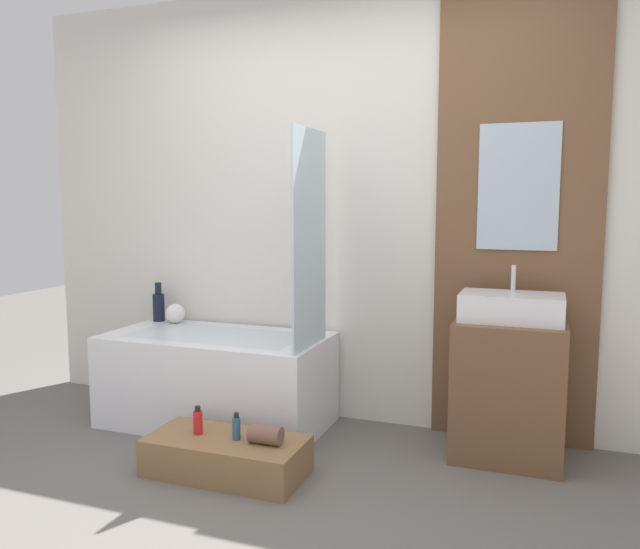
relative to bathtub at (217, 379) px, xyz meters
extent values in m
plane|color=#605B56|center=(0.66, -1.19, -0.27)|extent=(12.00, 12.00, 0.00)
cube|color=silver|center=(0.66, 0.39, 1.03)|extent=(4.20, 0.06, 2.60)
cube|color=brown|center=(1.67, 0.34, 1.03)|extent=(0.87, 0.03, 2.60)
cube|color=#ADBCCC|center=(1.67, 0.32, 1.14)|extent=(0.42, 0.01, 0.67)
cube|color=white|center=(0.00, 0.00, 0.00)|extent=(1.32, 0.67, 0.54)
cube|color=silver|center=(0.00, 0.00, 0.27)|extent=(1.03, 0.47, 0.01)
cube|color=silver|center=(0.63, -0.08, 0.86)|extent=(0.01, 0.47, 1.18)
cube|color=olive|center=(0.39, -0.61, -0.18)|extent=(0.78, 0.37, 0.18)
cube|color=brown|center=(1.67, 0.09, 0.09)|extent=(0.55, 0.45, 0.72)
cube|color=white|center=(1.67, 0.09, 0.52)|extent=(0.51, 0.30, 0.14)
cylinder|color=silver|center=(1.67, 0.17, 0.66)|extent=(0.02, 0.02, 0.14)
cylinder|color=black|center=(-0.57, 0.25, 0.36)|extent=(0.08, 0.08, 0.18)
cylinder|color=black|center=(-0.57, 0.25, 0.49)|extent=(0.04, 0.04, 0.08)
sphere|color=silver|center=(-0.43, 0.22, 0.33)|extent=(0.13, 0.13, 0.13)
cylinder|color=red|center=(0.24, -0.61, -0.03)|extent=(0.05, 0.05, 0.12)
cylinder|color=black|center=(0.24, -0.61, 0.04)|extent=(0.03, 0.03, 0.03)
cylinder|color=#2D567A|center=(0.45, -0.61, -0.03)|extent=(0.04, 0.04, 0.11)
cylinder|color=black|center=(0.45, -0.61, 0.03)|extent=(0.02, 0.02, 0.02)
cylinder|color=brown|center=(0.61, -0.61, -0.04)|extent=(0.16, 0.09, 0.09)
camera|label=1|loc=(1.84, -3.20, 1.07)|focal=35.00mm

